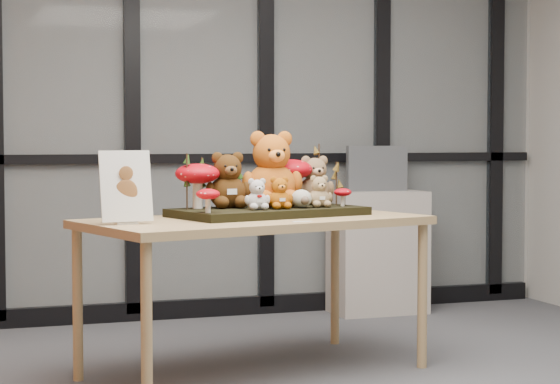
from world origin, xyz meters
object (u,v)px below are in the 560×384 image
object	(u,v)px
display_table	(255,231)
bear_tan_back	(314,178)
bear_small_yellow	(279,191)
bear_beige_small	(319,190)
monitor	(377,168)
diorama_tray	(269,212)
mushroom_back_right	(290,179)
mushroom_back_left	(198,184)
mushroom_front_right	(343,196)
bear_pooh_yellow	(271,165)
sign_holder	(126,189)
mushroom_front_left	(208,199)
cabinet	(378,252)
plush_cream_hedgehog	(301,198)
bear_white_bow	(257,192)
bear_brown_medium	(228,177)

from	to	relation	value
display_table	bear_tan_back	size ratio (longest dim) A/B	6.43
display_table	bear_small_yellow	world-z (taller)	bear_small_yellow
bear_beige_small	monitor	xyz separation A→B (m)	(0.96, 1.42, 0.06)
diorama_tray	mushroom_back_right	distance (m)	0.32
mushroom_back_left	mushroom_back_right	distance (m)	0.56
bear_beige_small	monitor	size ratio (longest dim) A/B	0.42
diorama_tray	mushroom_front_right	distance (m)	0.41
bear_beige_small	mushroom_back_right	xyz separation A→B (m)	(-0.07, 0.25, 0.04)
bear_pooh_yellow	sign_holder	world-z (taller)	bear_pooh_yellow
mushroom_front_left	cabinet	world-z (taller)	mushroom_front_left
monitor	bear_tan_back	bearing A→B (deg)	-127.40
diorama_tray	monitor	size ratio (longest dim) A/B	2.23
bear_pooh_yellow	cabinet	xyz separation A→B (m)	(1.17, 1.25, -0.63)
mushroom_back_right	monitor	xyz separation A→B (m)	(1.03, 1.16, 0.02)
bear_tan_back	plush_cream_hedgehog	bearing A→B (deg)	-137.98
bear_white_bow	sign_holder	bearing A→B (deg)	176.11
bear_pooh_yellow	monitor	bearing A→B (deg)	31.74
diorama_tray	sign_holder	xyz separation A→B (m)	(-0.78, -0.26, 0.14)
diorama_tray	mushroom_front_right	world-z (taller)	mushroom_front_right
bear_small_yellow	mushroom_back_right	world-z (taller)	mushroom_back_right
display_table	bear_white_bow	world-z (taller)	bear_white_bow
mushroom_back_left	sign_holder	xyz separation A→B (m)	(-0.42, -0.32, -0.01)
diorama_tray	bear_small_yellow	world-z (taller)	bear_small_yellow
bear_tan_back	bear_white_bow	xyz separation A→B (m)	(-0.43, -0.33, -0.06)
bear_tan_back	mushroom_back_right	world-z (taller)	bear_tan_back
display_table	mushroom_back_right	size ratio (longest dim) A/B	6.85
mushroom_back_left	sign_holder	size ratio (longest dim) A/B	0.74
bear_pooh_yellow	mushroom_front_left	distance (m)	0.57
bear_pooh_yellow	mushroom_back_right	size ratio (longest dim) A/B	1.60
bear_beige_small	cabinet	size ratio (longest dim) A/B	0.22
mushroom_back_left	mushroom_front_right	world-z (taller)	mushroom_back_left
bear_tan_back	mushroom_front_right	size ratio (longest dim) A/B	2.76
bear_brown_medium	mushroom_front_right	world-z (taller)	bear_brown_medium
mushroom_front_right	mushroom_front_left	bearing A→B (deg)	-163.22
bear_tan_back	mushroom_back_right	size ratio (longest dim) A/B	1.07
bear_white_bow	mushroom_front_left	bearing A→B (deg)	-172.65
bear_brown_medium	bear_beige_small	xyz separation A→B (m)	(0.46, -0.11, -0.07)
diorama_tray	bear_tan_back	distance (m)	0.42
sign_holder	mushroom_front_right	bearing A→B (deg)	7.17
bear_brown_medium	bear_white_bow	world-z (taller)	bear_brown_medium
diorama_tray	plush_cream_hedgehog	bearing A→B (deg)	-39.30
bear_white_bow	cabinet	bearing A→B (deg)	32.57
plush_cream_hedgehog	cabinet	bearing A→B (deg)	37.51
mushroom_back_left	cabinet	bearing A→B (deg)	39.37
plush_cream_hedgehog	mushroom_back_left	size ratio (longest dim) A/B	0.41
bear_small_yellow	mushroom_front_right	bearing A→B (deg)	-1.34
bear_beige_small	plush_cream_hedgehog	size ratio (longest dim) A/B	1.73
monitor	sign_holder	bearing A→B (deg)	-140.64
sign_holder	monitor	world-z (taller)	monitor
plush_cream_hedgehog	cabinet	world-z (taller)	plush_cream_hedgehog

